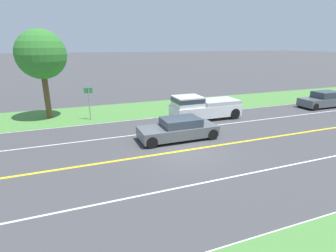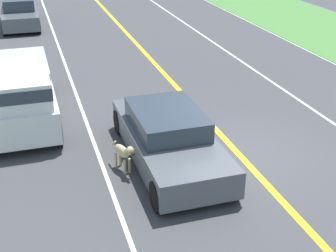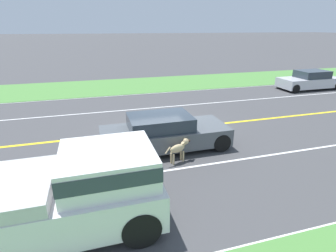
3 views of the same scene
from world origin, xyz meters
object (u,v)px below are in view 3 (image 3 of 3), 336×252
at_px(pickup_truck, 48,196).
at_px(oncoming_car, 309,80).
at_px(ego_car, 164,133).
at_px(dog, 179,148).

xyz_separation_m(pickup_truck, oncoming_car, (-10.43, 16.74, -0.32)).
bearing_deg(ego_car, pickup_truck, -45.13).
bearing_deg(dog, ego_car, 170.72).
relative_size(dog, pickup_truck, 0.19).
bearing_deg(ego_car, oncoming_car, 117.61).
bearing_deg(oncoming_car, ego_car, 117.61).
bearing_deg(oncoming_car, dog, 121.93).
distance_m(ego_car, dog, 1.21).
bearing_deg(oncoming_car, pickup_truck, 121.93).
bearing_deg(ego_car, dog, 9.99).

